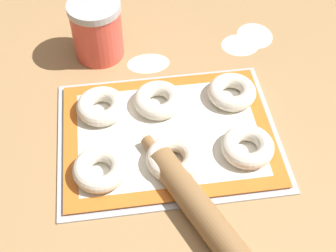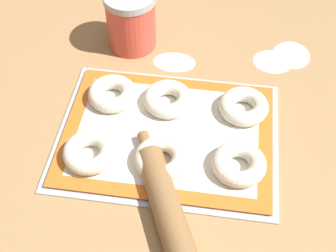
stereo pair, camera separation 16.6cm
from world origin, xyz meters
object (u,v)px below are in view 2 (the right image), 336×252
bagel_front_right (239,164)px  bagel_back_left (112,94)px  bagel_front_left (89,152)px  rolling_pin (180,249)px  bagel_back_right (244,106)px  bagel_back_center (170,99)px  bagel_front_center (161,158)px  flour_canister (131,20)px  baking_tray (168,133)px

bagel_front_right → bagel_back_left: 0.31m
bagel_front_left → rolling_pin: rolling_pin is taller
bagel_back_right → rolling_pin: 0.34m
bagel_back_left → bagel_back_center: same height
bagel_front_center → bagel_back_left: same height
flour_canister → rolling_pin: size_ratio=0.30×
bagel_back_right → flour_canister: bearing=144.5°
bagel_back_center → flour_canister: size_ratio=0.74×
bagel_front_left → flour_canister: flour_canister is taller
bagel_back_left → bagel_back_right: same height
bagel_front_center → bagel_back_center: (-0.01, 0.15, 0.00)m
bagel_front_left → bagel_back_left: 0.16m
bagel_front_left → rolling_pin: bearing=-41.0°
bagel_back_left → bagel_back_right: (0.28, 0.00, 0.00)m
bagel_back_left → bagel_back_center: (0.12, 0.00, 0.00)m
bagel_front_center → flour_canister: flour_canister is taller
bagel_front_right → bagel_back_left: size_ratio=1.00×
bagel_back_left → rolling_pin: (0.19, -0.33, -0.00)m
bagel_front_left → flour_canister: size_ratio=0.74×
bagel_front_right → bagel_back_right: size_ratio=1.00×
flour_canister → rolling_pin: flour_canister is taller
flour_canister → bagel_back_left: bearing=-91.2°
bagel_back_right → bagel_front_center: bearing=-133.9°
bagel_back_center → bagel_back_right: 0.15m
bagel_back_center → rolling_pin: bearing=-79.0°
baking_tray → flour_canister: size_ratio=3.19×
baking_tray → bagel_front_left: bearing=-148.4°
bagel_front_left → bagel_back_right: size_ratio=1.00×
bagel_back_left → bagel_front_center: bearing=-49.9°
baking_tray → bagel_front_right: 0.16m
bagel_front_center → bagel_front_right: same height
rolling_pin → flour_canister: bearing=109.1°
bagel_front_center → bagel_front_right: bearing=3.1°
bagel_front_center → flour_canister: (-0.12, 0.35, 0.04)m
bagel_back_center → flour_canister: 0.23m
bagel_back_left → bagel_back_center: bearing=0.4°
bagel_front_left → bagel_front_right: bearing=2.6°
bagel_front_center → bagel_back_right: (0.15, 0.15, 0.00)m
bagel_front_right → flour_canister: flour_canister is taller
bagel_front_right → rolling_pin: bearing=-115.7°
baking_tray → bagel_back_right: size_ratio=4.31×
bagel_front_right → rolling_pin: size_ratio=0.22×
baking_tray → bagel_back_left: (-0.13, 0.07, 0.02)m
bagel_front_right → bagel_back_right: 0.15m
bagel_front_right → rolling_pin: (-0.09, -0.18, -0.00)m
bagel_front_center → bagel_back_center: size_ratio=1.00×
bagel_front_left → rolling_pin: size_ratio=0.22×
bagel_front_right → bagel_back_center: bearing=136.3°
bagel_front_center → bagel_back_right: bearing=46.1°
bagel_back_center → bagel_back_right: size_ratio=1.00×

